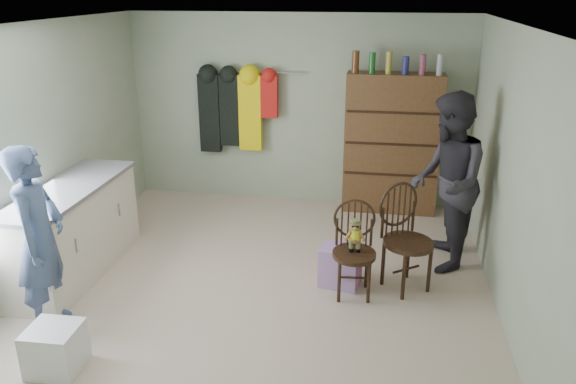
% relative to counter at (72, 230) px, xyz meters
% --- Properties ---
extents(ground_plane, '(5.00, 5.00, 0.00)m').
position_rel_counter_xyz_m(ground_plane, '(1.95, 0.00, -0.47)').
color(ground_plane, beige).
rests_on(ground_plane, ground).
extents(room_walls, '(5.00, 5.00, 5.00)m').
position_rel_counter_xyz_m(room_walls, '(1.95, 0.53, 1.11)').
color(room_walls, '#A4B094').
rests_on(room_walls, ground).
extents(counter, '(0.64, 1.86, 0.94)m').
position_rel_counter_xyz_m(counter, '(0.00, 0.00, 0.00)').
color(counter, silver).
rests_on(counter, ground).
extents(plastic_tub, '(0.40, 0.38, 0.37)m').
position_rel_counter_xyz_m(plastic_tub, '(0.66, -1.49, -0.29)').
color(plastic_tub, white).
rests_on(plastic_tub, ground).
extents(chair_front, '(0.45, 0.45, 0.93)m').
position_rel_counter_xyz_m(chair_front, '(2.86, 0.06, 0.05)').
color(chair_front, '#3C2415').
rests_on(chair_front, ground).
extents(chair_far, '(0.65, 0.65, 1.05)m').
position_rel_counter_xyz_m(chair_far, '(3.33, 0.27, 0.09)').
color(chair_far, '#3C2415').
rests_on(chair_far, ground).
extents(striped_bag, '(0.43, 0.36, 0.40)m').
position_rel_counter_xyz_m(striped_bag, '(2.73, 0.19, -0.27)').
color(striped_bag, pink).
rests_on(striped_bag, ground).
extents(person_left, '(0.50, 0.66, 1.64)m').
position_rel_counter_xyz_m(person_left, '(0.28, -0.93, 0.35)').
color(person_left, '#465980').
rests_on(person_left, ground).
extents(person_right, '(0.71, 0.91, 1.85)m').
position_rel_counter_xyz_m(person_right, '(3.74, 0.81, 0.45)').
color(person_right, '#2D2B33').
rests_on(person_right, ground).
extents(dresser, '(1.20, 0.39, 2.07)m').
position_rel_counter_xyz_m(dresser, '(3.20, 2.30, 0.44)').
color(dresser, brown).
rests_on(dresser, ground).
extents(coat_rack, '(1.42, 0.12, 1.09)m').
position_rel_counter_xyz_m(coat_rack, '(1.12, 2.38, 0.78)').
color(coat_rack, '#99999E').
rests_on(coat_rack, ground).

